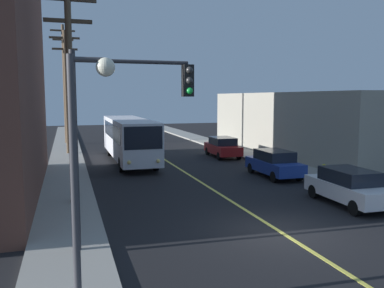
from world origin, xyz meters
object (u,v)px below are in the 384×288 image
object	(u,v)px
parked_car_red	(223,147)
street_lamp_left	(84,147)
utility_pole_mid	(66,87)
utility_pole_far	(64,79)
utility_pole_near	(70,85)
fire_hydrant	(324,171)
traffic_signal_left_corner	(126,113)
parked_car_white	(349,186)
parked_car_blue	(274,163)
city_bus	(129,137)

from	to	relation	value
parked_car_red	street_lamp_left	xyz separation A→B (m)	(-11.60, -21.33, 2.90)
utility_pole_mid	utility_pole_far	xyz separation A→B (m)	(-0.13, 8.24, 0.95)
parked_car_red	utility_pole_near	distance (m)	17.12
street_lamp_left	fire_hydrant	world-z (taller)	street_lamp_left
utility_pole_far	traffic_signal_left_corner	xyz separation A→B (m)	(1.81, -31.00, -2.33)
utility_pole_mid	traffic_signal_left_corner	size ratio (longest dim) A/B	1.68
parked_car_white	street_lamp_left	size ratio (longest dim) A/B	0.81
parked_car_white	fire_hydrant	world-z (taller)	parked_car_white
parked_car_blue	street_lamp_left	bearing A→B (deg)	-132.07
parked_car_white	fire_hydrant	xyz separation A→B (m)	(2.11, 4.80, -0.26)
parked_car_blue	parked_car_red	bearing A→B (deg)	89.73
parked_car_blue	utility_pole_near	xyz separation A→B (m)	(-11.69, -3.12, 4.47)
parked_car_blue	traffic_signal_left_corner	size ratio (longest dim) A/B	0.73
city_bus	utility_pole_near	size ratio (longest dim) A/B	1.30
traffic_signal_left_corner	fire_hydrant	world-z (taller)	traffic_signal_left_corner
utility_pole_mid	fire_hydrant	bearing A→B (deg)	-48.20
utility_pole_near	street_lamp_left	xyz separation A→B (m)	(0.13, -9.69, -1.57)
utility_pole_mid	city_bus	bearing A→B (deg)	-49.91
utility_pole_far	traffic_signal_left_corner	size ratio (longest dim) A/B	1.98
utility_pole_far	parked_car_white	bearing A→B (deg)	-67.31
parked_car_red	utility_pole_far	distance (m)	18.86
city_bus	utility_pole_far	size ratio (longest dim) A/B	1.02
fire_hydrant	utility_pole_mid	bearing A→B (deg)	131.80
utility_pole_near	utility_pole_mid	bearing A→B (deg)	90.45
utility_pole_near	utility_pole_far	size ratio (longest dim) A/B	0.79
parked_car_blue	street_lamp_left	distance (m)	17.50
utility_pole_mid	fire_hydrant	distance (m)	21.52
utility_pole_mid	utility_pole_near	bearing A→B (deg)	-89.55
street_lamp_left	fire_hydrant	xyz separation A→B (m)	(13.68, 10.86, -3.16)
city_bus	traffic_signal_left_corner	world-z (taller)	traffic_signal_left_corner
parked_car_white	parked_car_red	xyz separation A→B (m)	(0.03, 15.27, 0.00)
traffic_signal_left_corner	street_lamp_left	distance (m)	3.99
traffic_signal_left_corner	fire_hydrant	size ratio (longest dim) A/B	7.14
city_bus	street_lamp_left	bearing A→B (deg)	-100.84
utility_pole_near	parked_car_blue	bearing A→B (deg)	14.93
fire_hydrant	utility_pole_far	bearing A→B (deg)	120.57
parked_car_blue	utility_pole_near	distance (m)	12.90
parked_car_blue	utility_pole_mid	distance (m)	18.69
parked_car_red	utility_pole_mid	world-z (taller)	utility_pole_mid
utility_pole_near	street_lamp_left	size ratio (longest dim) A/B	1.70
traffic_signal_left_corner	parked_car_white	bearing A→B (deg)	13.16
parked_car_red	parked_car_blue	bearing A→B (deg)	-90.27
utility_pole_near	street_lamp_left	distance (m)	9.82
parked_car_red	street_lamp_left	bearing A→B (deg)	-118.54
parked_car_blue	utility_pole_far	bearing A→B (deg)	118.66
street_lamp_left	utility_pole_near	bearing A→B (deg)	90.77
utility_pole_mid	traffic_signal_left_corner	world-z (taller)	utility_pole_mid
street_lamp_left	parked_car_red	bearing A→B (deg)	61.46
parked_car_white	parked_car_red	size ratio (longest dim) A/B	1.00
parked_car_white	street_lamp_left	xyz separation A→B (m)	(-11.57, -6.06, 2.90)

